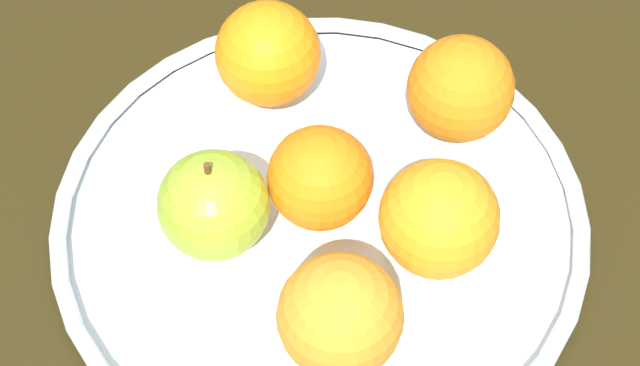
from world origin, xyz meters
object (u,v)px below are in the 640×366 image
at_px(apple, 214,205).
at_px(orange_center, 268,54).
at_px(fruit_bowl, 320,214).
at_px(orange_back_right, 326,177).
at_px(orange_front_left, 461,89).
at_px(orange_front_right, 340,316).
at_px(orange_back_left, 439,219).

height_order(apple, orange_center, apple).
distance_m(fruit_bowl, orange_back_right, 0.05).
relative_size(orange_front_left, orange_front_right, 0.99).
relative_size(orange_front_left, orange_center, 0.99).
height_order(orange_back_right, orange_back_left, orange_back_left).
bearing_deg(fruit_bowl, orange_front_left, 7.81).
height_order(fruit_bowl, orange_back_left, orange_back_left).
relative_size(orange_back_left, orange_front_right, 1.01).
xyz_separation_m(apple, orange_front_right, (0.03, -0.11, 0.00)).
xyz_separation_m(orange_front_left, orange_front_right, (-0.17, -0.11, 0.00)).
bearing_deg(orange_back_left, orange_front_right, -162.35).
distance_m(apple, orange_front_left, 0.20).
bearing_deg(orange_back_right, orange_front_left, 8.87).
xyz_separation_m(orange_back_right, orange_back_left, (0.05, -0.07, 0.00)).
relative_size(orange_center, orange_front_right, 1.01).
bearing_deg(apple, fruit_bowl, -11.15).
bearing_deg(apple, orange_back_right, -11.84).
height_order(orange_center, orange_front_right, same).
xyz_separation_m(fruit_bowl, orange_front_left, (0.13, 0.02, 0.05)).
height_order(fruit_bowl, orange_back_right, orange_back_right).
height_order(orange_front_left, orange_front_right, same).
xyz_separation_m(orange_back_left, orange_front_left, (0.08, 0.09, -0.00)).
xyz_separation_m(fruit_bowl, orange_front_right, (-0.04, -0.10, 0.05)).
relative_size(orange_back_left, orange_center, 1.01).
xyz_separation_m(fruit_bowl, orange_back_left, (0.05, -0.07, 0.05)).
height_order(orange_back_right, orange_front_left, orange_front_left).
distance_m(apple, orange_back_left, 0.15).
distance_m(orange_center, orange_front_right, 0.22).
bearing_deg(orange_back_left, orange_center, 99.29).
relative_size(orange_back_right, orange_back_left, 0.91).
relative_size(apple, orange_back_left, 1.04).
xyz_separation_m(orange_back_right, orange_center, (0.02, 0.12, 0.00)).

